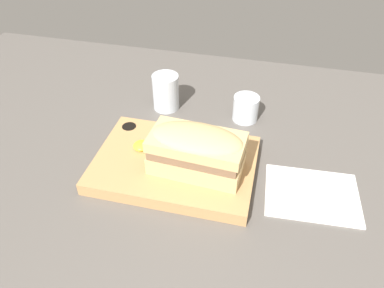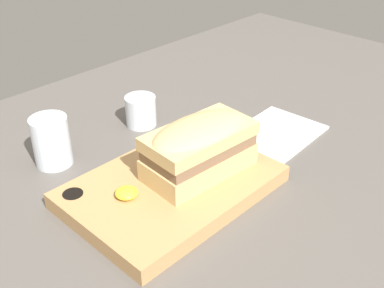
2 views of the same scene
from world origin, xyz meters
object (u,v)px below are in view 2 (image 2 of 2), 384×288
object	(u,v)px
sandwich	(199,145)
water_glass	(52,144)
serving_board	(171,187)
wine_glass	(141,112)
napkin	(276,133)

from	to	relation	value
sandwich	water_glass	distance (cm)	27.39
serving_board	water_glass	distance (cm)	23.69
wine_glass	napkin	bearing A→B (deg)	-54.01
wine_glass	napkin	world-z (taller)	wine_glass
sandwich	water_glass	bearing A→B (deg)	119.86
serving_board	napkin	xyz separation A→B (cm)	(28.53, -0.86, -1.20)
sandwich	napkin	distance (cm)	24.67
sandwich	napkin	bearing A→B (deg)	1.61
serving_board	napkin	world-z (taller)	serving_board
wine_glass	water_glass	bearing A→B (deg)	179.13
serving_board	water_glass	world-z (taller)	water_glass
serving_board	wine_glass	distance (cm)	24.91
sandwich	napkin	world-z (taller)	sandwich
water_glass	napkin	xyz separation A→B (cm)	(36.94, -22.85, -3.81)
water_glass	napkin	bearing A→B (deg)	-31.74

